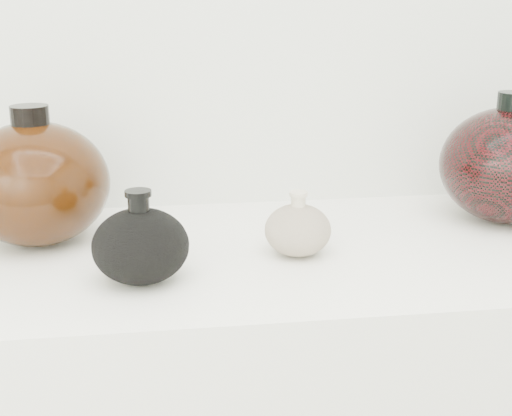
{
  "coord_description": "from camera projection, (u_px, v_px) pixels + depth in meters",
  "views": [
    {
      "loc": [
        -0.11,
        -0.05,
        1.28
      ],
      "look_at": [
        0.02,
        0.92,
        0.98
      ],
      "focal_mm": 50.0,
      "sensor_mm": 36.0,
      "label": 1
    }
  ],
  "objects": [
    {
      "name": "black_gourd_vase",
      "position": [
        141.0,
        245.0,
        0.94
      ],
      "size": [
        0.13,
        0.13,
        0.13
      ],
      "color": "black",
      "rests_on": "display_counter"
    },
    {
      "name": "cream_gourd_vase",
      "position": [
        298.0,
        229.0,
        1.04
      ],
      "size": [
        0.11,
        0.11,
        0.1
      ],
      "color": "beige",
      "rests_on": "display_counter"
    },
    {
      "name": "right_round_pot",
      "position": [
        509.0,
        165.0,
        1.18
      ],
      "size": [
        0.23,
        0.23,
        0.22
      ],
      "color": "black",
      "rests_on": "display_counter"
    },
    {
      "name": "left_round_pot",
      "position": [
        36.0,
        183.0,
        1.08
      ],
      "size": [
        0.23,
        0.23,
        0.21
      ],
      "color": "black",
      "rests_on": "display_counter"
    }
  ]
}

